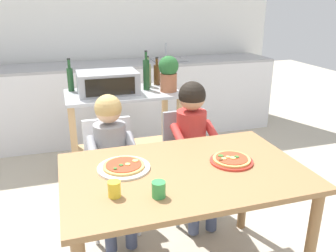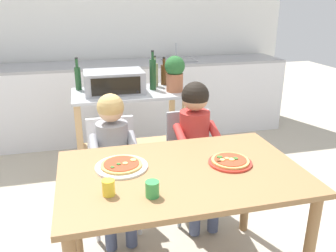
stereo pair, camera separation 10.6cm
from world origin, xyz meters
The scene contains 19 objects.
ground_plane centered at (0.00, 1.15, 0.00)m, with size 11.50×11.50×0.00m, color #B7AD99.
back_wall_tiled centered at (0.00, 2.94, 1.35)m, with size 4.47×0.14×2.70m.
kitchen_counter centered at (0.00, 2.53, 0.46)m, with size 4.02×0.60×1.11m.
kitchen_island_cart centered at (-0.09, 1.35, 0.57)m, with size 0.99×0.54×0.86m.
toaster_oven centered at (-0.21, 1.35, 0.95)m, with size 0.50×0.35×0.19m.
bottle_tall_green_wine centered at (0.28, 1.54, 0.96)m, with size 0.06×0.06×0.26m.
bottle_clear_vinegar centered at (0.14, 1.38, 1.00)m, with size 0.06×0.06×0.35m.
bottle_brown_beer centered at (-0.51, 1.53, 0.97)m, with size 0.05×0.05×0.29m.
bottle_dark_olive_oil centered at (0.18, 1.51, 0.97)m, with size 0.06×0.06×0.28m.
potted_herb_plant centered at (0.31, 1.27, 1.03)m, with size 0.18×0.18×0.31m.
dining_table centered at (0.00, 0.00, 0.65)m, with size 1.32×0.84×0.75m.
dining_chair_left centered at (-0.31, 0.70, 0.48)m, with size 0.36×0.36×0.81m.
dining_chair_right centered at (0.29, 0.71, 0.48)m, with size 0.36×0.36×0.81m.
child_in_grey_shirt centered at (-0.31, 0.57, 0.65)m, with size 0.32×0.42×1.02m.
child_in_red_shirt centered at (0.29, 0.59, 0.69)m, with size 0.32×0.42×1.06m.
pizza_plate_white centered at (-0.31, 0.11, 0.76)m, with size 0.29×0.29×0.03m.
pizza_plate_red_rimmed centered at (0.29, 0.01, 0.76)m, with size 0.25×0.25×0.03m.
drinking_cup_yellow centered at (-0.41, -0.16, 0.79)m, with size 0.06×0.06×0.08m, color yellow.
drinking_cup_green centered at (-0.21, -0.22, 0.79)m, with size 0.07×0.07×0.08m, color green.
Camera 1 is at (-0.59, -1.60, 1.62)m, focal length 37.25 mm.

